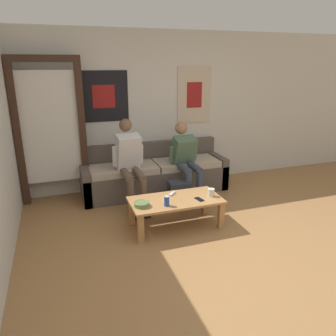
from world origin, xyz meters
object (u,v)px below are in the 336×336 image
(ceramic_bowl, at_px, (142,204))
(backpack, at_px, (180,194))
(game_controller_near_left, at_px, (172,194))
(cell_phone, at_px, (199,199))
(couch, at_px, (154,175))
(person_seated_teen, at_px, (186,157))
(coffee_table, at_px, (176,204))
(pillar_candle, at_px, (211,192))
(person_seated_adult, at_px, (130,160))
(game_controller_near_right, at_px, (165,200))
(drink_can_blue, at_px, (167,201))

(ceramic_bowl, bearing_deg, backpack, 41.12)
(game_controller_near_left, relative_size, cell_phone, 0.86)
(couch, bearing_deg, game_controller_near_left, -94.62)
(couch, xyz_separation_m, backpack, (0.18, -0.70, -0.10))
(person_seated_teen, relative_size, cell_phone, 7.93)
(backpack, relative_size, game_controller_near_left, 2.98)
(coffee_table, bearing_deg, pillar_candle, -6.39)
(person_seated_adult, bearing_deg, couch, 37.58)
(coffee_table, xyz_separation_m, ceramic_bowl, (-0.47, -0.07, 0.09))
(ceramic_bowl, height_order, game_controller_near_right, ceramic_bowl)
(couch, height_order, ceramic_bowl, couch)
(person_seated_teen, relative_size, backpack, 3.09)
(ceramic_bowl, xyz_separation_m, game_controller_near_right, (0.32, 0.06, -0.02))
(person_seated_teen, bearing_deg, couch, 138.91)
(person_seated_teen, xyz_separation_m, game_controller_near_right, (-0.66, -0.93, -0.25))
(coffee_table, bearing_deg, person_seated_adult, 112.86)
(coffee_table, distance_m, pillar_candle, 0.49)
(person_seated_teen, relative_size, pillar_candle, 10.26)
(ceramic_bowl, distance_m, cell_phone, 0.75)
(ceramic_bowl, bearing_deg, person_seated_adult, 85.02)
(game_controller_near_right, bearing_deg, game_controller_near_left, 47.72)
(couch, bearing_deg, game_controller_near_right, -100.83)
(couch, xyz_separation_m, drink_can_blue, (-0.27, -1.43, 0.16))
(ceramic_bowl, bearing_deg, coffee_table, 8.13)
(drink_can_blue, height_order, game_controller_near_left, drink_can_blue)
(ceramic_bowl, bearing_deg, drink_can_blue, -16.05)
(backpack, height_order, ceramic_bowl, ceramic_bowl)
(person_seated_adult, bearing_deg, cell_phone, -57.14)
(drink_can_blue, bearing_deg, ceramic_bowl, 163.95)
(ceramic_bowl, bearing_deg, couch, 67.16)
(game_controller_near_right, bearing_deg, ceramic_bowl, -169.99)
(person_seated_teen, bearing_deg, coffee_table, -118.86)
(person_seated_adult, relative_size, person_seated_teen, 1.08)
(cell_phone, bearing_deg, drink_can_blue, -175.09)
(couch, xyz_separation_m, person_seated_adult, (-0.48, -0.37, 0.40))
(backpack, distance_m, game_controller_near_right, 0.76)
(game_controller_near_right, bearing_deg, backpack, 54.40)
(coffee_table, distance_m, backpack, 0.66)
(person_seated_teen, distance_m, cell_phone, 1.09)
(game_controller_near_left, bearing_deg, game_controller_near_right, -132.28)
(game_controller_near_left, height_order, game_controller_near_right, same)
(person_seated_teen, distance_m, drink_can_blue, 1.29)
(drink_can_blue, relative_size, game_controller_near_left, 0.98)
(couch, bearing_deg, coffee_table, -94.42)
(game_controller_near_right, relative_size, cell_phone, 1.01)
(pillar_candle, bearing_deg, coffee_table, 173.61)
(coffee_table, height_order, backpack, coffee_table)
(person_seated_teen, bearing_deg, drink_can_blue, -122.49)
(couch, distance_m, game_controller_near_left, 1.13)
(person_seated_teen, xyz_separation_m, ceramic_bowl, (-0.98, -0.99, -0.23))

